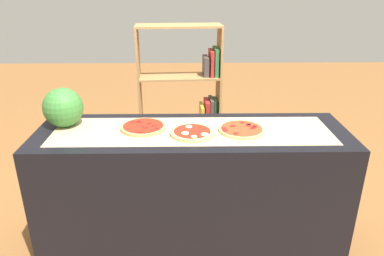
% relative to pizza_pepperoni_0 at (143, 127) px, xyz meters
% --- Properties ---
extents(ground_plane, '(12.00, 12.00, 0.00)m').
position_rel_pizza_pepperoni_0_xyz_m(ground_plane, '(0.32, -0.04, -0.90)').
color(ground_plane, brown).
extents(counter, '(2.02, 0.64, 0.89)m').
position_rel_pizza_pepperoni_0_xyz_m(counter, '(0.32, -0.04, -0.46)').
color(counter, black).
rests_on(counter, ground_plane).
extents(parchment_paper, '(1.78, 0.47, 0.00)m').
position_rel_pizza_pepperoni_0_xyz_m(parchment_paper, '(0.32, -0.04, -0.01)').
color(parchment_paper, tan).
rests_on(parchment_paper, counter).
extents(pizza_pepperoni_0, '(0.30, 0.30, 0.03)m').
position_rel_pizza_pepperoni_0_xyz_m(pizza_pepperoni_0, '(0.00, 0.00, 0.00)').
color(pizza_pepperoni_0, tan).
rests_on(pizza_pepperoni_0, parchment_paper).
extents(pizza_mozzarella_1, '(0.28, 0.28, 0.03)m').
position_rel_pizza_pepperoni_0_xyz_m(pizza_mozzarella_1, '(0.32, -0.10, 0.00)').
color(pizza_mozzarella_1, '#DBB26B').
rests_on(pizza_mozzarella_1, parchment_paper).
extents(pizza_pepperoni_2, '(0.30, 0.30, 0.02)m').
position_rel_pizza_pepperoni_0_xyz_m(pizza_pepperoni_2, '(0.64, -0.05, -0.00)').
color(pizza_pepperoni_2, '#DBB26B').
rests_on(pizza_pepperoni_2, parchment_paper).
extents(watermelon, '(0.26, 0.26, 0.26)m').
position_rel_pizza_pepperoni_0_xyz_m(watermelon, '(-0.52, 0.06, 0.12)').
color(watermelon, '#387A33').
rests_on(watermelon, counter).
extents(bookshelf, '(0.79, 0.33, 1.41)m').
position_rel_pizza_pepperoni_0_xyz_m(bookshelf, '(0.32, 1.15, -0.30)').
color(bookshelf, '#A87A47').
rests_on(bookshelf, ground_plane).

